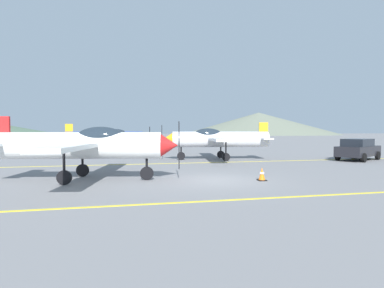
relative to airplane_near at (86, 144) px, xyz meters
The scene contains 9 objects.
ground_plane 5.95m from the airplane_near, 12.03° to the right, with size 400.00×400.00×0.00m, color slate.
apron_line_near 7.82m from the airplane_near, 42.98° to the right, with size 80.00×0.16×0.01m, color yellow.
apron_line_far 8.57m from the airplane_near, 48.26° to the left, with size 80.00×0.16×0.01m, color yellow.
airplane_near is the anchor object (origin of this frame).
airplane_mid 11.99m from the airplane_near, 43.91° to the left, with size 8.35×9.57×2.86m.
airplane_far 17.41m from the airplane_near, 88.99° to the left, with size 8.36×9.56×2.86m.
car_sedan 19.74m from the airplane_near, 16.37° to the left, with size 4.63×3.68×1.62m.
traffic_cone_front 7.97m from the airplane_near, 13.26° to the right, with size 0.36×0.36×0.59m.
hill_centerleft 168.64m from the airplane_near, 62.80° to the left, with size 87.45×87.45×12.39m, color slate.
Camera 1 is at (-4.02, -13.46, 2.23)m, focal length 29.30 mm.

